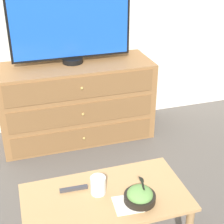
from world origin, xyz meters
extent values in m
plane|color=#56514C|center=(0.00, 0.00, 0.00)|extent=(12.00, 12.00, 0.00)
cube|color=olive|center=(0.13, -0.28, 0.36)|extent=(1.36, 0.50, 0.72)
cube|color=brown|center=(0.13, -0.53, 0.12)|extent=(1.26, 0.01, 0.19)
sphere|color=tan|center=(0.13, -0.54, 0.12)|extent=(0.02, 0.02, 0.02)
cube|color=brown|center=(0.13, -0.53, 0.36)|extent=(1.26, 0.01, 0.19)
sphere|color=tan|center=(0.13, -0.54, 0.36)|extent=(0.02, 0.02, 0.02)
cube|color=brown|center=(0.13, -0.53, 0.60)|extent=(1.26, 0.01, 0.19)
sphere|color=tan|center=(0.13, -0.54, 0.60)|extent=(0.02, 0.02, 0.02)
cylinder|color=black|center=(0.13, -0.24, 0.74)|extent=(0.18, 0.18, 0.04)
cube|color=black|center=(0.13, -0.23, 1.08)|extent=(1.03, 0.04, 0.63)
cube|color=blue|center=(0.13, -0.25, 1.08)|extent=(0.99, 0.01, 0.59)
cube|color=tan|center=(0.01, -1.66, 0.42)|extent=(0.92, 0.49, 0.02)
cylinder|color=#9C7549|center=(-0.41, -1.45, 0.21)|extent=(0.04, 0.04, 0.41)
cylinder|color=#9C7549|center=(0.43, -1.45, 0.21)|extent=(0.04, 0.04, 0.41)
cylinder|color=black|center=(0.18, -1.75, 0.45)|extent=(0.17, 0.17, 0.04)
ellipsoid|color=#66994C|center=(0.18, -1.75, 0.48)|extent=(0.14, 0.14, 0.09)
cube|color=black|center=(0.19, -1.77, 0.53)|extent=(0.05, 0.05, 0.16)
cube|color=black|center=(0.17, -1.79, 0.61)|extent=(0.03, 0.03, 0.03)
cylinder|color=beige|center=(-0.02, -1.62, 0.47)|extent=(0.08, 0.08, 0.07)
cylinder|color=white|center=(-0.02, -1.62, 0.49)|extent=(0.09, 0.09, 0.11)
cube|color=silver|center=(0.10, -1.76, 0.43)|extent=(0.16, 0.16, 0.00)
cube|color=#38383D|center=(-0.15, -1.56, 0.44)|extent=(0.16, 0.03, 0.02)
camera|label=1|loc=(-0.39, -3.08, 1.73)|focal=55.00mm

